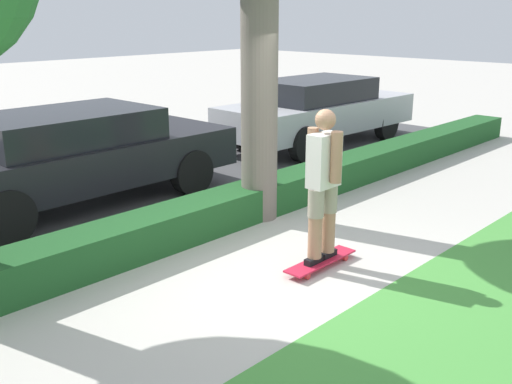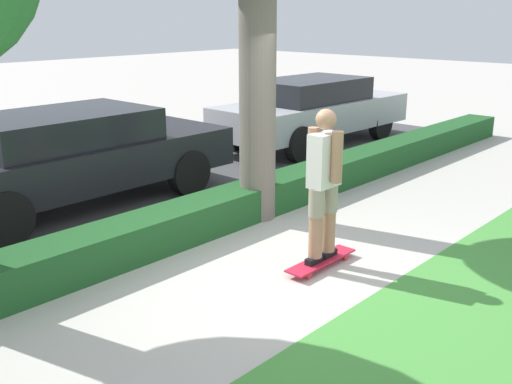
{
  "view_description": "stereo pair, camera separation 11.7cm",
  "coord_description": "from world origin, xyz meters",
  "px_view_note": "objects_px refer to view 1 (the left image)",
  "views": [
    {
      "loc": [
        -4.64,
        -3.92,
        2.75
      ],
      "look_at": [
        0.15,
        0.6,
        0.77
      ],
      "focal_mm": 42.0,
      "sensor_mm": 36.0,
      "label": 1
    },
    {
      "loc": [
        -4.72,
        -3.84,
        2.75
      ],
      "look_at": [
        0.15,
        0.6,
        0.77
      ],
      "focal_mm": 42.0,
      "sensor_mm": 36.0,
      "label": 2
    }
  ],
  "objects_px": {
    "skateboard": "(321,261)",
    "parked_car_rear": "(318,109)",
    "skater_person": "(323,182)",
    "parked_car_middle": "(74,155)"
  },
  "relations": [
    {
      "from": "skater_person",
      "to": "parked_car_middle",
      "type": "relative_size",
      "value": 0.35
    },
    {
      "from": "skateboard",
      "to": "skater_person",
      "type": "xyz_separation_m",
      "value": [
        0.0,
        -0.0,
        0.92
      ]
    },
    {
      "from": "parked_car_rear",
      "to": "skater_person",
      "type": "bearing_deg",
      "value": -140.14
    },
    {
      "from": "skateboard",
      "to": "skater_person",
      "type": "bearing_deg",
      "value": -26.57
    },
    {
      "from": "skateboard",
      "to": "skater_person",
      "type": "height_order",
      "value": "skater_person"
    },
    {
      "from": "skater_person",
      "to": "parked_car_middle",
      "type": "distance_m",
      "value": 4.09
    },
    {
      "from": "skater_person",
      "to": "parked_car_middle",
      "type": "xyz_separation_m",
      "value": [
        -0.66,
        4.03,
        -0.23
      ]
    },
    {
      "from": "skateboard",
      "to": "parked_car_rear",
      "type": "xyz_separation_m",
      "value": [
        5.15,
        4.05,
        0.69
      ]
    },
    {
      "from": "skateboard",
      "to": "parked_car_rear",
      "type": "height_order",
      "value": "parked_car_rear"
    },
    {
      "from": "skateboard",
      "to": "skater_person",
      "type": "relative_size",
      "value": 0.6
    }
  ]
}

